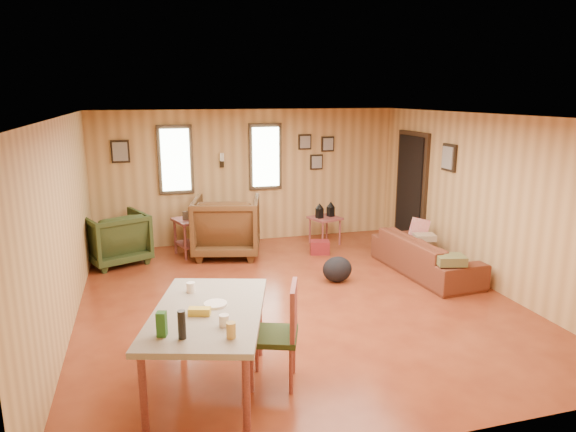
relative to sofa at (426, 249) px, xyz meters
name	(u,v)px	position (x,y,z in m)	size (l,w,h in m)	color
room	(303,206)	(-2.01, -0.20, 0.82)	(5.54, 6.04, 2.44)	brown
sofa	(426,249)	(0.00, 0.00, 0.00)	(1.96, 0.57, 0.77)	#5F2C1B
recliner_brown	(227,223)	(-2.74, 1.73, 0.17)	(1.07, 1.00, 1.10)	#4F3117
recliner_green	(115,236)	(-4.52, 1.79, 0.07)	(0.89, 0.83, 0.91)	#2C3A1A
end_table	(194,230)	(-3.27, 1.92, 0.04)	(0.74, 0.70, 0.76)	#974843
side_table	(325,216)	(-0.93, 1.89, 0.14)	(0.60, 0.60, 0.77)	#974843
cooler	(320,247)	(-1.21, 1.36, -0.27)	(0.36, 0.30, 0.23)	maroon
backpack	(337,269)	(-1.42, 0.02, -0.20)	(0.50, 0.43, 0.37)	black
sofa_pillows	(435,245)	(0.04, -0.19, 0.11)	(0.71, 1.65, 0.33)	brown
dining_table	(207,318)	(-3.56, -2.33, 0.35)	(1.36, 1.78, 1.03)	gray
dining_chair	(281,329)	(-2.89, -2.35, 0.17)	(0.57, 0.57, 0.98)	#2C3A1A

